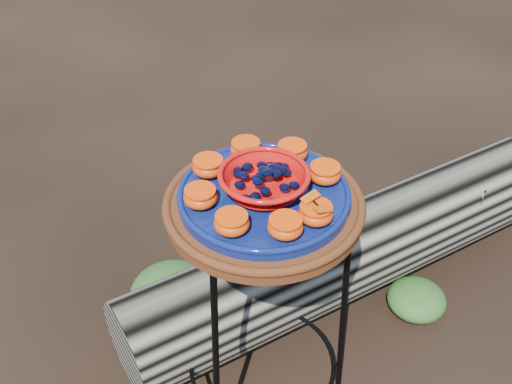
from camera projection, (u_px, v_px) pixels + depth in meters
name	position (u px, v px, depth m)	size (l,w,h in m)	color
plant_stand	(263.00, 316.00, 1.66)	(0.44, 0.44, 0.70)	black
terracotta_saucer	(264.00, 207.00, 1.43)	(0.44, 0.44, 0.04)	#4C220B
cobalt_plate	(264.00, 197.00, 1.41)	(0.38, 0.38, 0.03)	#080635
red_bowl	(264.00, 183.00, 1.39)	(0.19, 0.19, 0.05)	red
glass_gems	(264.00, 169.00, 1.36)	(0.15, 0.15, 0.03)	black
orange_half_0	(316.00, 214.00, 1.32)	(0.07, 0.07, 0.04)	#D54B0D
orange_half_1	(325.00, 174.00, 1.42)	(0.07, 0.07, 0.04)	#D54B0D
orange_half_2	(292.00, 152.00, 1.49)	(0.07, 0.07, 0.04)	#D54B0D
orange_half_3	(246.00, 149.00, 1.50)	(0.07, 0.07, 0.04)	#D54B0D
orange_half_4	(208.00, 167.00, 1.44)	(0.07, 0.07, 0.04)	#D54B0D
orange_half_5	(200.00, 197.00, 1.36)	(0.07, 0.07, 0.04)	#D54B0D
orange_half_6	(232.00, 223.00, 1.29)	(0.07, 0.07, 0.04)	#D54B0D
orange_half_7	(285.00, 227.00, 1.29)	(0.07, 0.07, 0.04)	#D54B0D
butterfly	(316.00, 203.00, 1.30)	(0.08, 0.05, 0.01)	#CE4B07
driftwood_log	(352.00, 250.00, 2.14)	(1.61, 0.42, 0.30)	black
foliage_right	(417.00, 299.00, 2.10)	(0.19, 0.19, 0.10)	#25461A
foliage_back	(172.00, 292.00, 2.10)	(0.28, 0.28, 0.14)	#25461A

